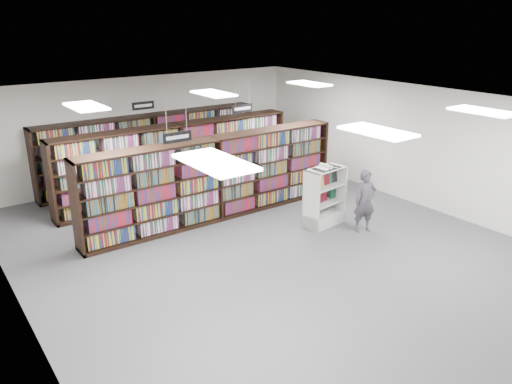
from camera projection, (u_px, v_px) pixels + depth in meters
floor at (263, 245)px, 11.24m from camera, size 12.00×12.00×0.00m
ceiling at (264, 103)px, 10.17m from camera, size 10.00×12.00×0.10m
wall_back at (147, 129)px, 15.29m from camera, size 10.00×0.10×3.20m
wall_left at (13, 234)px, 7.95m from camera, size 0.10×12.00×3.20m
wall_right at (412, 145)px, 13.46m from camera, size 0.10×12.00×3.20m
bookshelf_row_near at (216, 179)px, 12.42m from camera, size 7.00×0.60×2.10m
bookshelf_row_mid at (178, 161)px, 13.95m from camera, size 7.00×0.60×2.10m
bookshelf_row_far at (153, 148)px, 15.25m from camera, size 7.00×0.60×2.10m
aisle_sign_left at (177, 136)px, 10.33m from camera, size 0.65×0.02×0.80m
aisle_sign_right at (242, 108)px, 13.52m from camera, size 0.65×0.02×0.80m
aisle_sign_center at (143, 105)px, 13.94m from camera, size 0.65×0.02×0.80m
troffer_front_left at (215, 162)px, 6.24m from camera, size 0.60×1.20×0.04m
troffer_front_center at (377, 131)px, 7.89m from camera, size 0.60×1.20×0.04m
troffer_front_right at (483, 111)px, 9.55m from camera, size 0.60×1.20×0.04m
troffer_back_left at (86, 106)px, 10.06m from camera, size 0.60×1.20×0.04m
troffer_back_center at (213, 93)px, 11.72m from camera, size 0.60×1.20×0.04m
troffer_back_right at (309, 84)px, 13.37m from camera, size 0.60×1.20×0.04m
endcap_display at (323, 205)px, 12.25m from camera, size 1.10×0.64×1.46m
open_book at (326, 167)px, 11.85m from camera, size 0.71×0.46×0.13m
shopper at (365, 201)px, 11.76m from camera, size 0.65×0.54×1.51m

